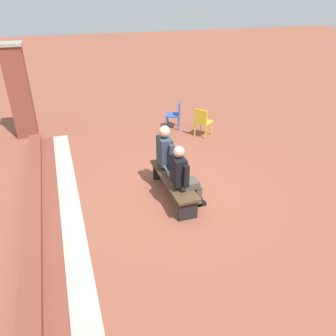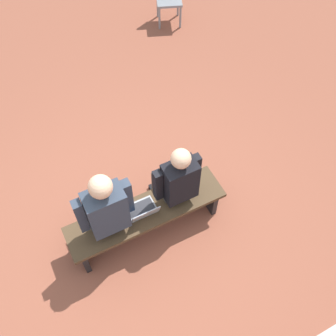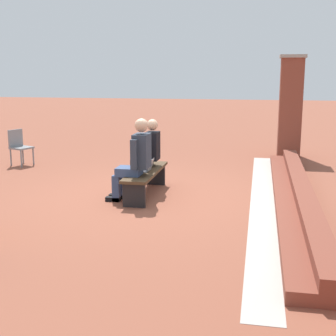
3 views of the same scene
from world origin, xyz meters
name	(u,v)px [view 1 (image 1 of 3)]	position (x,y,z in m)	size (l,w,h in m)	color
ground_plane	(173,195)	(0.00, 0.00, 0.00)	(60.00, 60.00, 0.00)	brown
concrete_strip	(71,216)	(-0.06, 2.09, 0.00)	(8.22, 0.40, 0.01)	#B7B2A8
brick_steps	(40,216)	(-0.06, 2.64, 0.12)	(7.42, 0.60, 0.30)	brown
brick_pillar_right_of_steps	(19,91)	(4.48, 2.97, 1.31)	(0.64, 0.64, 2.59)	brown
bench	(173,182)	(-0.06, 0.03, 0.35)	(1.80, 0.44, 0.45)	#4C3823
person_student	(184,175)	(-0.44, -0.04, 0.71)	(0.53, 0.67, 1.32)	#4C473D
person_adult	(170,155)	(0.37, -0.04, 0.75)	(0.59, 0.74, 1.41)	#384C75
laptop	(172,175)	(-0.02, 0.04, 0.50)	(0.32, 0.29, 0.21)	#9EA0A5
plastic_chair_mid_courtyard	(202,121)	(2.70, -1.85, 0.48)	(0.59, 0.59, 0.84)	gold
plastic_chair_near_bench_right	(176,113)	(3.56, -1.35, 0.48)	(0.56, 0.56, 0.84)	#2D56B7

